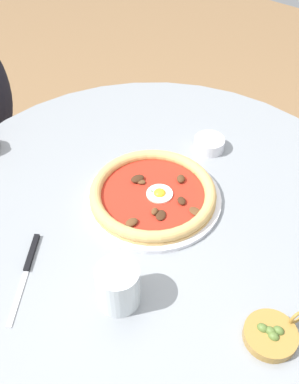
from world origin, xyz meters
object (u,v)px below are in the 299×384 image
at_px(pizza_on_plate, 153,194).
at_px(ramekin_capers, 209,143).
at_px(steak_knife, 28,264).
at_px(water_glass, 118,288).
at_px(olive_pan, 271,334).
at_px(dining_table, 154,243).

xyz_separation_m(pizza_on_plate, ramekin_capers, (-0.00, 0.23, -0.00)).
xyz_separation_m(steak_knife, ramekin_capers, (0.08, 0.53, 0.01)).
xyz_separation_m(water_glass, olive_pan, (0.26, 0.11, -0.03)).
bearing_deg(ramekin_capers, olive_pan, -45.04).
xyz_separation_m(dining_table, ramekin_capers, (-0.01, 0.24, 0.15)).
distance_m(pizza_on_plate, water_glass, 0.27).
bearing_deg(dining_table, ramekin_capers, 93.42).
distance_m(ramekin_capers, olive_pan, 0.52).
relative_size(dining_table, olive_pan, 9.17).
relative_size(water_glass, steak_knife, 0.49).
height_order(water_glass, ramekin_capers, water_glass).
bearing_deg(pizza_on_plate, dining_table, -41.44).
bearing_deg(pizza_on_plate, olive_pan, -20.31).
xyz_separation_m(ramekin_capers, olive_pan, (0.37, -0.37, -0.01)).
bearing_deg(olive_pan, pizza_on_plate, 159.69).
relative_size(dining_table, water_glass, 11.91).
distance_m(dining_table, water_glass, 0.30).
height_order(steak_knife, ramekin_capers, ramekin_capers).
relative_size(dining_table, ramekin_capers, 13.59).
relative_size(steak_knife, olive_pan, 1.56).
bearing_deg(olive_pan, water_glass, -157.44).
bearing_deg(steak_knife, olive_pan, 19.74).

